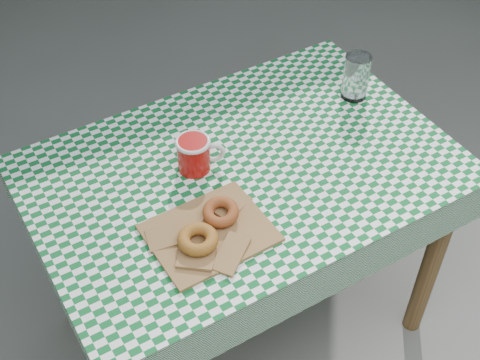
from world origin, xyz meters
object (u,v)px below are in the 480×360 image
paper_bag (210,232)px  coffee_mug (194,155)px  table (243,255)px  drinking_glass (356,77)px

paper_bag → coffee_mug: 0.24m
table → paper_bag: bearing=-140.3°
paper_bag → drinking_glass: size_ratio=2.05×
coffee_mug → drinking_glass: 0.57m
table → paper_bag: paper_bag is taller
table → drinking_glass: bearing=12.5°
coffee_mug → paper_bag: bearing=-86.8°
drinking_glass → table: bearing=-164.3°
paper_bag → coffee_mug: (0.07, 0.23, 0.04)m
table → paper_bag: (-0.18, -0.17, 0.39)m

